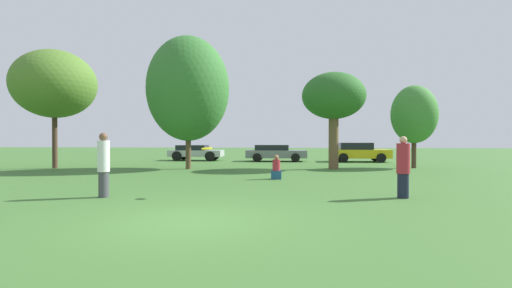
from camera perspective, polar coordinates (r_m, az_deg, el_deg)
The scene contains 12 objects.
ground_plane at distance 7.64m, azimuth -10.18°, elevation -11.51°, with size 120.00×120.00×0.00m, color #3D6B2D.
person_thrower at distance 11.18m, azimuth -22.33°, elevation -2.92°, with size 0.33×0.33×1.80m.
person_catcher at distance 10.98m, azimuth 21.62°, elevation -3.32°, with size 0.36×0.36×1.70m.
frisbee at distance 10.58m, azimuth -7.55°, elevation -0.69°, with size 0.30×0.30×0.08m.
bystander_sitting at distance 15.05m, azimuth 3.13°, elevation -3.87°, with size 0.41×0.34×0.98m.
tree_0 at distance 23.46m, azimuth -28.51°, elevation 8.06°, with size 4.41×4.41×6.50m.
tree_1 at distance 20.53m, azimuth -10.36°, elevation 8.33°, with size 4.41×4.41×7.13m.
tree_2 at distance 20.59m, azimuth 11.82°, elevation 7.07°, with size 3.41×3.41×5.20m.
tree_3 at distance 22.47m, azimuth 23.08°, elevation 4.18°, with size 2.49×2.49×4.59m.
parked_car_silver at distance 28.25m, azimuth -9.29°, elevation -1.22°, with size 3.97×1.92×1.15m.
parked_car_grey at distance 26.88m, azimuth 3.01°, elevation -1.32°, with size 4.35×1.88×1.19m.
parked_car_yellow at distance 27.28m, azimuth 15.45°, elevation -1.17°, with size 4.08×2.09×1.35m.
Camera 1 is at (1.96, -7.20, 1.63)m, focal length 26.10 mm.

